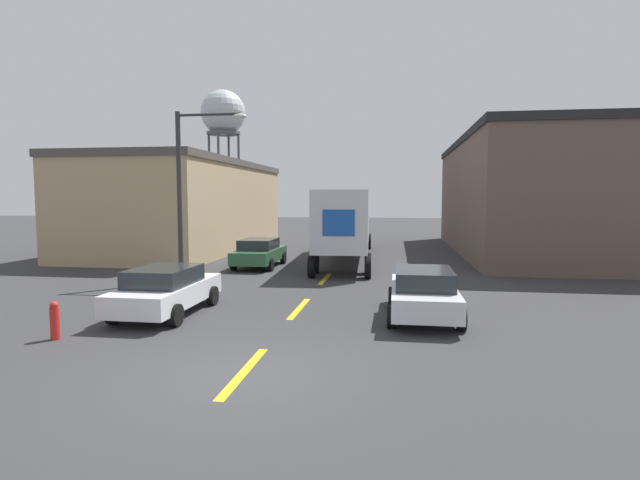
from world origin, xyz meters
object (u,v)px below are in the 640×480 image
object	(u,v)px
parked_car_right_near	(423,292)
fire_hydrant	(55,321)
semi_truck	(347,218)
street_lamp	(189,181)
water_tower	(223,115)
parked_car_left_near	(166,289)
parked_car_left_far	(259,252)

from	to	relation	value
parked_car_right_near	fire_hydrant	size ratio (longest dim) A/B	4.65
semi_truck	street_lamp	bearing A→B (deg)	-126.23
water_tower	fire_hydrant	distance (m)	50.17
water_tower	fire_hydrant	bearing A→B (deg)	-75.51
parked_car_left_near	fire_hydrant	bearing A→B (deg)	-116.75
parked_car_left_near	water_tower	bearing A→B (deg)	107.20
parked_car_left_far	parked_car_left_near	world-z (taller)	same
parked_car_left_near	parked_car_right_near	world-z (taller)	same
parked_car_right_near	fire_hydrant	distance (m)	9.83
parked_car_left_near	parked_car_left_far	bearing A→B (deg)	90.00
semi_truck	parked_car_left_near	distance (m)	15.02
parked_car_left_far	street_lamp	size ratio (longest dim) A/B	0.63
parked_car_left_near	parked_car_right_near	xyz separation A→B (m)	(7.62, 0.73, 0.00)
parked_car_left_far	fire_hydrant	world-z (taller)	parked_car_left_far
parked_car_left_far	fire_hydrant	distance (m)	13.46
parked_car_right_near	street_lamp	bearing A→B (deg)	151.83
water_tower	parked_car_left_far	bearing A→B (deg)	-67.92
semi_truck	parked_car_right_near	xyz separation A→B (m)	(3.55, -13.64, -1.58)
water_tower	fire_hydrant	world-z (taller)	water_tower
semi_truck	parked_car_left_far	distance (m)	5.89
parked_car_left_near	street_lamp	xyz separation A→B (m)	(-1.66, 5.70, 3.42)
semi_truck	fire_hydrant	xyz separation A→B (m)	(-5.56, -17.33, -1.85)
semi_truck	water_tower	distance (m)	36.23
parked_car_left_near	water_tower	world-z (taller)	water_tower
street_lamp	parked_car_right_near	bearing A→B (deg)	-28.17
parked_car_right_near	water_tower	size ratio (longest dim) A/B	0.27
street_lamp	semi_truck	bearing A→B (deg)	56.56
semi_truck	street_lamp	xyz separation A→B (m)	(-5.73, -8.67, 1.84)
semi_truck	fire_hydrant	world-z (taller)	semi_truck
parked_car_left_near	parked_car_right_near	distance (m)	7.65
parked_car_right_near	water_tower	distance (m)	49.82
parked_car_left_far	water_tower	xyz separation A→B (m)	(-13.62, 33.57, 12.62)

